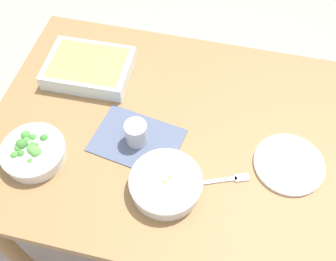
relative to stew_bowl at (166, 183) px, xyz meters
name	(u,v)px	position (x,y,z in m)	size (l,w,h in m)	color
ground_plane	(168,215)	(-0.04, 0.21, -0.77)	(6.00, 6.00, 0.00)	#9E9389
dining_table	(168,145)	(-0.04, 0.21, -0.12)	(1.20, 0.90, 0.74)	olive
placemat	(137,140)	(-0.13, 0.14, -0.03)	(0.28, 0.20, 0.00)	#4C5670
stew_bowl	(166,183)	(0.00, 0.00, 0.00)	(0.22, 0.22, 0.06)	silver
broccoli_bowl	(33,152)	(-0.43, 0.01, 0.00)	(0.20, 0.20, 0.07)	silver
baking_dish	(89,67)	(-0.38, 0.39, 0.00)	(0.31, 0.23, 0.06)	silver
drink_cup	(136,134)	(-0.13, 0.14, 0.01)	(0.07, 0.07, 0.08)	#B2BCC6
side_plate	(289,164)	(0.36, 0.17, -0.03)	(0.22, 0.22, 0.01)	white
spoon_by_stew	(164,175)	(-0.02, 0.04, -0.03)	(0.08, 0.17, 0.01)	silver
spoon_by_broccoli	(43,145)	(-0.42, 0.06, -0.03)	(0.04, 0.18, 0.01)	silver
fork_on_table	(225,180)	(0.17, 0.07, -0.03)	(0.17, 0.08, 0.01)	silver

